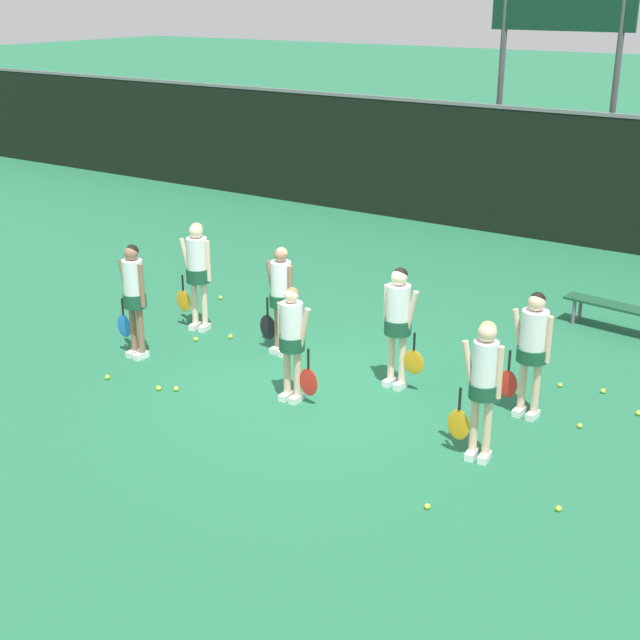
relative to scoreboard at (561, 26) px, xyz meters
name	(u,v)px	position (x,y,z in m)	size (l,w,h in m)	color
ground_plane	(315,384)	(0.77, -11.08, -4.49)	(140.00, 140.00, 0.00)	#216642
fence_windscreen	(553,176)	(0.77, -1.86, -3.03)	(60.00, 0.08, 2.88)	black
scoreboard	(561,26)	(0.00, 0.00, 0.00)	(3.33, 0.15, 5.79)	#515156
bench_courtside	(628,311)	(3.88, -6.62, -4.09)	(2.14, 0.60, 0.45)	#19472D
player_0	(134,292)	(-2.05, -11.75, -3.44)	(0.63, 0.35, 1.77)	#8C664C
player_1	(292,336)	(0.81, -11.67, -3.55)	(0.64, 0.35, 1.61)	beige
player_2	(483,379)	(3.59, -11.74, -3.45)	(0.62, 0.34, 1.75)	beige
player_3	(197,266)	(-2.04, -10.32, -3.41)	(0.67, 0.39, 1.80)	beige
player_4	(281,292)	(-0.31, -10.41, -3.50)	(0.65, 0.36, 1.69)	#8C664C
player_5	(399,317)	(1.76, -10.49, -3.44)	(0.67, 0.38, 1.75)	beige
player_6	(533,343)	(3.65, -10.34, -3.46)	(0.67, 0.40, 1.71)	beige
tennis_ball_0	(231,337)	(-1.34, -10.39, -4.45)	(0.07, 0.07, 0.07)	#CCE033
tennis_ball_1	(221,298)	(-2.71, -9.00, -4.45)	(0.07, 0.07, 0.07)	#CCE033
tennis_ball_2	(176,389)	(-0.71, -12.36, -4.45)	(0.07, 0.07, 0.07)	#CCE033
tennis_ball_3	(638,413)	(4.88, -9.52, -4.45)	(0.07, 0.07, 0.07)	#CCE033
tennis_ball_4	(196,339)	(-1.73, -10.79, -4.45)	(0.07, 0.07, 0.07)	#CCE033
tennis_ball_5	(603,391)	(4.28, -9.09, -4.45)	(0.07, 0.07, 0.07)	#CCE033
tennis_ball_6	(159,388)	(-0.93, -12.48, -4.45)	(0.07, 0.07, 0.07)	#CCE033
tennis_ball_7	(558,509)	(4.80, -12.33, -4.45)	(0.07, 0.07, 0.07)	#CCE033
tennis_ball_8	(560,385)	(3.71, -9.23, -4.45)	(0.06, 0.06, 0.06)	#CCE033
tennis_ball_9	(580,426)	(4.36, -10.30, -4.45)	(0.06, 0.06, 0.06)	#CCE033
tennis_ball_10	(427,506)	(3.61, -13.08, -4.45)	(0.06, 0.06, 0.06)	#CCE033
tennis_ball_11	(107,377)	(-1.81, -12.61, -4.45)	(0.07, 0.07, 0.07)	#CCE033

